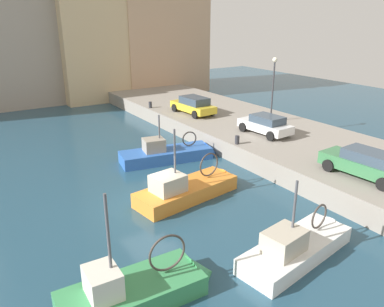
{
  "coord_description": "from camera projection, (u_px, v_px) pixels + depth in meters",
  "views": [
    {
      "loc": [
        -7.54,
        -15.65,
        8.87
      ],
      "look_at": [
        3.98,
        2.07,
        1.2
      ],
      "focal_mm": 35.59,
      "sensor_mm": 36.0,
      "label": 1
    }
  ],
  "objects": [
    {
      "name": "waterfront_building_west",
      "position": [
        153.0,
        10.0,
        45.26
      ],
      "size": [
        10.91,
        9.13,
        18.89
      ],
      "color": "tan",
      "rests_on": "ground"
    },
    {
      "name": "fishing_boat_white",
      "position": [
        300.0,
        251.0,
        15.01
      ],
      "size": [
        6.21,
        2.53,
        4.17
      ],
      "color": "white",
      "rests_on": "ground"
    },
    {
      "name": "fishing_boat_blue",
      "position": [
        171.0,
        158.0,
        24.85
      ],
      "size": [
        6.86,
        3.01,
        3.93
      ],
      "color": "#2D60B7",
      "rests_on": "ground"
    },
    {
      "name": "mooring_bollard_mid",
      "position": [
        237.0,
        140.0,
        24.06
      ],
      "size": [
        0.28,
        0.28,
        0.55
      ],
      "primitive_type": "cylinder",
      "color": "#2D2D33",
      "rests_on": "quay_wall"
    },
    {
      "name": "parked_car_yellow",
      "position": [
        193.0,
        105.0,
        31.41
      ],
      "size": [
        2.12,
        4.37,
        1.42
      ],
      "color": "gold",
      "rests_on": "quay_wall"
    },
    {
      "name": "fishing_boat_orange",
      "position": [
        191.0,
        194.0,
        19.83
      ],
      "size": [
        6.52,
        2.68,
        4.7
      ],
      "color": "orange",
      "rests_on": "ground"
    },
    {
      "name": "quay_streetlamp",
      "position": [
        274.0,
        79.0,
        28.18
      ],
      "size": [
        0.36,
        0.36,
        4.83
      ],
      "color": "#38383D",
      "rests_on": "quay_wall"
    },
    {
      "name": "parked_car_green",
      "position": [
        365.0,
        163.0,
        18.99
      ],
      "size": [
        2.04,
        4.4,
        1.41
      ],
      "color": "#387547",
      "rests_on": "quay_wall"
    },
    {
      "name": "parked_car_white",
      "position": [
        266.0,
        124.0,
        25.95
      ],
      "size": [
        2.02,
        3.92,
        1.33
      ],
      "color": "silver",
      "rests_on": "quay_wall"
    },
    {
      "name": "waterfront_building_east",
      "position": [
        83.0,
        0.0,
        40.32
      ],
      "size": [
        7.41,
        8.24,
        20.77
      ],
      "color": "#D1B284",
      "rests_on": "ground"
    },
    {
      "name": "fishing_boat_green",
      "position": [
        143.0,
        296.0,
        12.63
      ],
      "size": [
        5.52,
        2.31,
        4.98
      ],
      "color": "#388951",
      "rests_on": "ground"
    },
    {
      "name": "mooring_bollard_north",
      "position": [
        150.0,
        105.0,
        33.52
      ],
      "size": [
        0.28,
        0.28,
        0.55
      ],
      "primitive_type": "cylinder",
      "color": "#2D2D33",
      "rests_on": "quay_wall"
    },
    {
      "name": "water_surface",
      "position": [
        148.0,
        202.0,
        19.22
      ],
      "size": [
        80.0,
        80.0,
        0.0
      ],
      "primitive_type": "plane",
      "color": "navy",
      "rests_on": "ground"
    },
    {
      "name": "quay_wall",
      "position": [
        305.0,
        150.0,
        24.91
      ],
      "size": [
        9.0,
        56.0,
        1.2
      ],
      "primitive_type": "cube",
      "color": "gray",
      "rests_on": "ground"
    }
  ]
}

